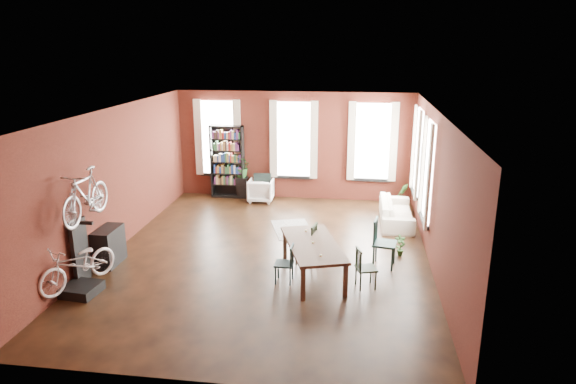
% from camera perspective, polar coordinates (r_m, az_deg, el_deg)
% --- Properties ---
extents(room, '(9.00, 9.04, 3.22)m').
position_cam_1_polar(room, '(11.41, -0.53, 4.02)').
color(room, black).
rests_on(room, ground).
extents(dining_table, '(1.55, 2.29, 0.71)m').
position_cam_1_polar(dining_table, '(10.41, 2.76, -7.54)').
color(dining_table, '#503C30').
rests_on(dining_table, ground).
extents(dining_chair_a, '(0.37, 0.37, 0.78)m').
position_cam_1_polar(dining_chair_a, '(10.16, -0.44, -7.96)').
color(dining_chair_a, '#173033').
rests_on(dining_chair_a, ground).
extents(dining_chair_b, '(0.49, 0.49, 0.89)m').
position_cam_1_polar(dining_chair_b, '(10.97, 2.03, -5.76)').
color(dining_chair_b, black).
rests_on(dining_chair_b, ground).
extents(dining_chair_c, '(0.46, 0.46, 0.80)m').
position_cam_1_polar(dining_chair_c, '(10.05, 8.67, -8.37)').
color(dining_chair_c, black).
rests_on(dining_chair_c, ground).
extents(dining_chair_d, '(0.55, 0.55, 1.03)m').
position_cam_1_polar(dining_chair_d, '(10.98, 10.68, -5.64)').
color(dining_chair_d, '#173231').
rests_on(dining_chair_d, ground).
extents(bookshelf, '(1.00, 0.32, 2.20)m').
position_cam_1_polar(bookshelf, '(15.60, -6.75, 3.36)').
color(bookshelf, black).
rests_on(bookshelf, ground).
extents(white_armchair, '(0.73, 0.69, 0.73)m').
position_cam_1_polar(white_armchair, '(15.25, -3.04, 0.31)').
color(white_armchair, white).
rests_on(white_armchair, ground).
extents(cream_sofa, '(0.61, 2.08, 0.81)m').
position_cam_1_polar(cream_sofa, '(13.70, 11.98, -1.73)').
color(cream_sofa, beige).
rests_on(cream_sofa, ground).
extents(striped_rug, '(1.32, 1.67, 0.01)m').
position_cam_1_polar(striped_rug, '(13.05, 0.52, -4.14)').
color(striped_rug, black).
rests_on(striped_rug, ground).
extents(bike_trainer, '(0.68, 0.68, 0.18)m').
position_cam_1_polar(bike_trainer, '(10.57, -21.96, -10.00)').
color(bike_trainer, black).
rests_on(bike_trainer, ground).
extents(bike_wall_rack, '(0.16, 0.60, 1.30)m').
position_cam_1_polar(bike_wall_rack, '(10.83, -22.10, -6.14)').
color(bike_wall_rack, black).
rests_on(bike_wall_rack, ground).
extents(console_table, '(0.40, 0.80, 0.80)m').
position_cam_1_polar(console_table, '(11.59, -19.28, -5.71)').
color(console_table, black).
rests_on(console_table, ground).
extents(plant_stand, '(0.32, 0.32, 0.62)m').
position_cam_1_polar(plant_stand, '(15.69, -5.08, 0.52)').
color(plant_stand, black).
rests_on(plant_stand, ground).
extents(plant_by_sofa, '(0.63, 0.82, 0.32)m').
position_cam_1_polar(plant_by_sofa, '(15.04, 12.42, -1.12)').
color(plant_by_sofa, '#2D6327').
rests_on(plant_by_sofa, ground).
extents(plant_small, '(0.42, 0.54, 0.17)m').
position_cam_1_polar(plant_small, '(11.74, 12.30, -6.52)').
color(plant_small, '#2C5421').
rests_on(plant_small, ground).
extents(bicycle_floor, '(0.87, 1.02, 1.65)m').
position_cam_1_polar(bicycle_floor, '(10.19, -22.52, -5.41)').
color(bicycle_floor, beige).
rests_on(bicycle_floor, bike_trainer).
extents(bicycle_hung, '(0.47, 1.00, 1.66)m').
position_cam_1_polar(bicycle_hung, '(10.26, -21.76, 1.42)').
color(bicycle_hung, '#A5A8AD').
rests_on(bicycle_hung, bike_wall_rack).
extents(plant_on_stand, '(0.80, 0.83, 0.51)m').
position_cam_1_polar(plant_on_stand, '(15.57, -5.10, 2.55)').
color(plant_on_stand, '#255A24').
rests_on(plant_on_stand, plant_stand).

